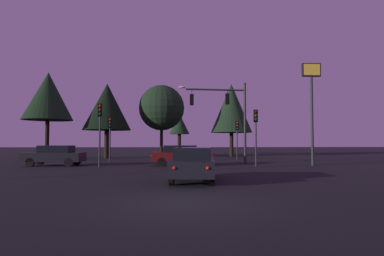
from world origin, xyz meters
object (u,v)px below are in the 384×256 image
object	(u,v)px
store_sign_illuminated	(312,91)
car_crossing_right	(182,155)
tree_left_far	(107,107)
tree_lot_edge	(179,124)
traffic_light_corner_right	(100,122)
tree_center_horizon	(231,108)
traffic_signal_mast_arm	(227,109)
traffic_light_median	(110,130)
traffic_light_far_side	(256,126)
tree_right_cluster	(162,108)
car_nearside_lane	(193,163)
car_crossing_left	(55,155)
tree_behind_sign	(48,96)
traffic_light_corner_left	(237,132)

from	to	relation	value
store_sign_illuminated	car_crossing_right	bearing A→B (deg)	174.11
tree_left_far	tree_lot_edge	size ratio (longest dim) A/B	1.41
traffic_light_corner_right	tree_center_horizon	xyz separation A→B (m)	(12.16, 16.66, 2.83)
traffic_signal_mast_arm	tree_center_horizon	distance (m)	13.43
traffic_light_median	traffic_light_far_side	size ratio (longest dim) A/B	0.95
tree_right_cluster	car_crossing_right	bearing A→B (deg)	-81.09
store_sign_illuminated	car_nearside_lane	bearing A→B (deg)	-136.64
car_crossing_left	tree_left_far	bearing A→B (deg)	83.11
tree_right_cluster	traffic_light_far_side	bearing A→B (deg)	-64.12
car_crossing_right	tree_lot_edge	xyz separation A→B (m)	(0.06, 21.75, 3.55)
car_nearside_lane	tree_center_horizon	size ratio (longest dim) A/B	0.51
car_crossing_left	car_crossing_right	xyz separation A→B (m)	(9.49, -0.05, 0.00)
car_crossing_left	tree_right_cluster	world-z (taller)	tree_right_cluster
tree_behind_sign	store_sign_illuminated	bearing A→B (deg)	-25.41
tree_behind_sign	traffic_signal_mast_arm	bearing A→B (deg)	-25.77
tree_behind_sign	tree_lot_edge	size ratio (longest dim) A/B	1.57
traffic_light_corner_left	tree_lot_edge	world-z (taller)	tree_lot_edge
store_sign_illuminated	tree_lot_edge	distance (m)	24.76
traffic_light_median	car_crossing_right	bearing A→B (deg)	-31.19
car_crossing_right	tree_right_cluster	distance (m)	14.78
tree_behind_sign	tree_lot_edge	xyz separation A→B (m)	(14.18, 11.43, -2.32)
traffic_light_median	tree_left_far	xyz separation A→B (m)	(-1.93, 7.73, 2.89)
traffic_light_corner_left	store_sign_illuminated	world-z (taller)	store_sign_illuminated
car_nearside_lane	tree_left_far	bearing A→B (deg)	111.56
traffic_light_far_side	tree_behind_sign	distance (m)	23.11
traffic_light_corner_right	tree_right_cluster	bearing A→B (deg)	77.03
tree_lot_edge	tree_left_far	bearing A→B (deg)	-128.47
car_crossing_left	tree_lot_edge	distance (m)	23.97
traffic_light_far_side	tree_right_cluster	xyz separation A→B (m)	(-7.45, 15.37, 2.93)
traffic_light_corner_right	tree_right_cluster	size ratio (longest dim) A/B	0.52
traffic_light_far_side	tree_center_horizon	bearing A→B (deg)	86.11
car_crossing_left	tree_right_cluster	xyz separation A→B (m)	(7.33, 13.67, 5.06)
traffic_signal_mast_arm	traffic_light_median	world-z (taller)	traffic_signal_mast_arm
car_nearside_lane	tree_left_far	size ratio (longest dim) A/B	0.55
car_crossing_left	tree_left_far	distance (m)	12.50
traffic_light_median	tree_behind_sign	world-z (taller)	tree_behind_sign
traffic_signal_mast_arm	car_nearside_lane	xyz separation A→B (m)	(-3.39, -11.59, -3.74)
car_crossing_right	tree_left_far	size ratio (longest dim) A/B	0.56
traffic_light_corner_left	traffic_light_far_side	xyz separation A→B (m)	(-0.42, -9.23, 0.16)
traffic_light_far_side	car_crossing_right	distance (m)	5.94
car_nearside_lane	tree_center_horizon	world-z (taller)	tree_center_horizon
traffic_light_far_side	car_crossing_left	distance (m)	15.04
car_nearside_lane	tree_right_cluster	bearing A→B (deg)	96.00
traffic_light_corner_right	traffic_signal_mast_arm	bearing A→B (deg)	20.75
traffic_light_corner_right	traffic_light_median	bearing A→B (deg)	94.44
traffic_signal_mast_arm	tree_lot_edge	size ratio (longest dim) A/B	1.13
traffic_signal_mast_arm	car_crossing_right	bearing A→B (deg)	-155.34
tree_right_cluster	tree_lot_edge	size ratio (longest dim) A/B	1.45
traffic_light_corner_right	tree_left_far	xyz separation A→B (m)	(-2.36, 13.35, 2.54)
traffic_light_far_side	car_crossing_left	world-z (taller)	traffic_light_far_side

